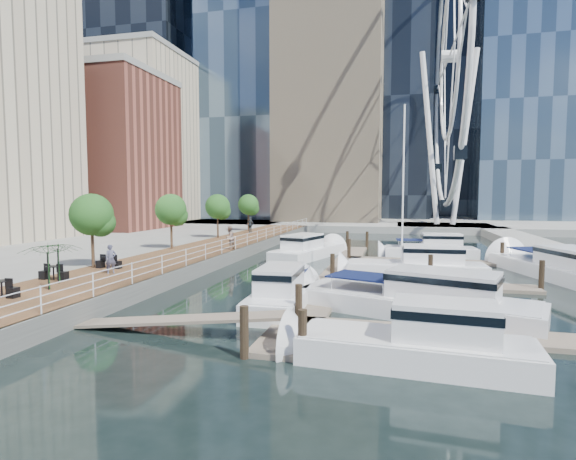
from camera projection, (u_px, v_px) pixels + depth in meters
The scene contains 18 objects.
ground at pixel (246, 310), 21.43m from camera, with size 520.00×520.00×0.00m, color black.
boardwalk at pixel (203, 254), 38.04m from camera, with size 6.00×60.00×1.00m, color brown.
seawall at pixel (237, 255), 37.33m from camera, with size 0.25×60.00×1.00m, color #595954.
land_far at pixel (371, 214), 120.19m from camera, with size 200.00×114.00×1.00m, color gray.
breakwater at pixel (564, 257), 36.04m from camera, with size 4.00×60.00×1.00m, color gray.
pier at pixel (445, 228), 68.45m from camera, with size 14.00×12.00×1.00m, color gray.
railing at pixel (235, 243), 37.28m from camera, with size 0.10×60.00×1.05m, color white, non-canonical shape.
floating_docks at pixel (412, 272), 29.18m from camera, with size 16.00×34.00×2.60m.
midrise_condos at pixel (55, 130), 54.28m from camera, with size 19.00×67.00×28.00m.
ferris_wheel at pixel (449, 57), 66.47m from camera, with size 5.80×45.60×47.80m.
street_trees at pixel (171, 210), 37.35m from camera, with size 2.60×42.60×4.60m.
cafe_tables at pixel (30, 280), 21.84m from camera, with size 2.50×13.70×0.74m.
yacht_foreground at pixel (413, 314), 20.73m from camera, with size 3.21×11.97×2.15m, color silver, non-canonical shape.
pedestrian_near at pixel (111, 259), 25.78m from camera, with size 0.61×0.40×1.67m, color #494A61.
pedestrian_mid at pixel (230, 238), 37.25m from camera, with size 0.95×0.74×1.95m, color gray.
pedestrian_far at pixel (250, 225), 53.49m from camera, with size 1.14×0.47×1.94m, color #2D3338.
moored_yachts at pixel (421, 277), 30.19m from camera, with size 24.78×30.65×11.50m.
cafe_seating at pixel (13, 270), 20.43m from camera, with size 4.83×9.07×2.24m.
Camera 1 is at (6.92, -19.99, 5.50)m, focal length 28.00 mm.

